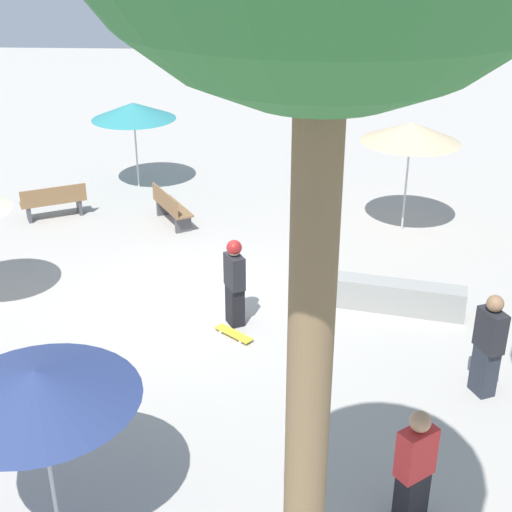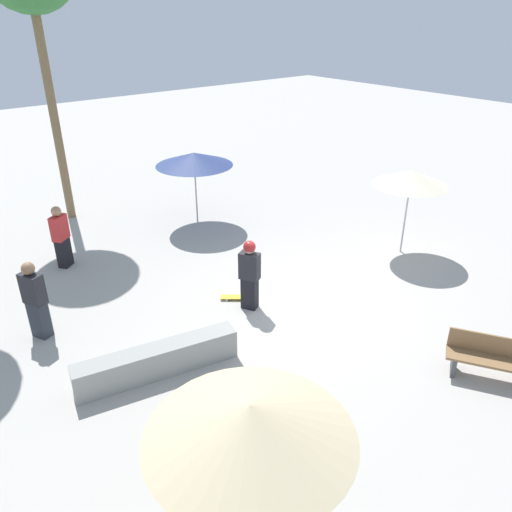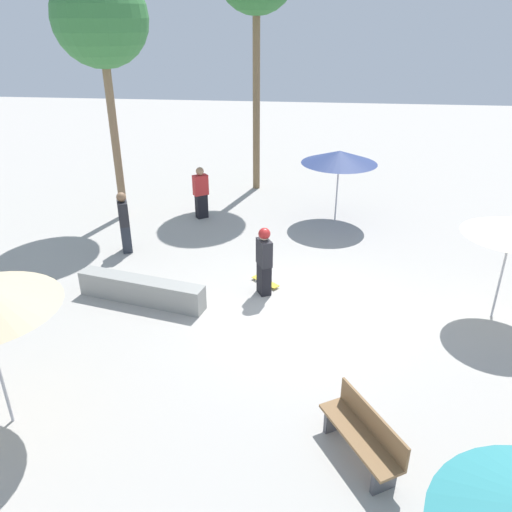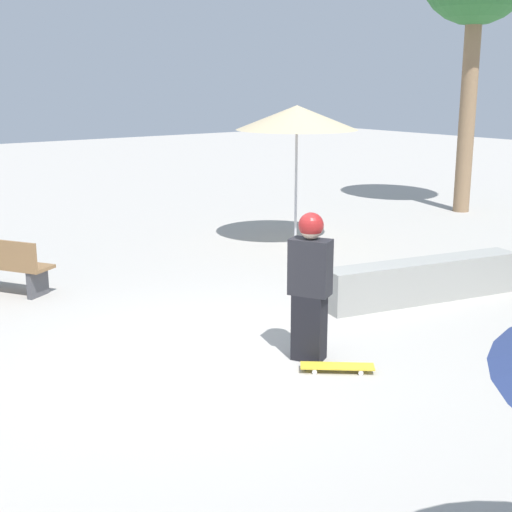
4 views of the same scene
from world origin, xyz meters
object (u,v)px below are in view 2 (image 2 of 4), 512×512
object	(u,v)px
concrete_ledge	(158,360)
bystander_far	(35,300)
skateboard	(237,297)
skater_main	(250,273)
bench_near	(492,359)
shade_umbrella_tan	(250,421)
bystander_watching	(61,237)
shade_umbrella_navy	(194,159)
shade_umbrella_cream	(411,178)

from	to	relation	value
concrete_ledge	bystander_far	size ratio (longest dim) A/B	1.79
skateboard	bystander_far	distance (m)	4.39
skater_main	bench_near	xyz separation A→B (m)	(-1.94, 4.72, -0.49)
skater_main	shade_umbrella_tan	bearing A→B (deg)	113.84
bystander_far	skater_main	bearing A→B (deg)	-138.53
bystander_watching	skater_main	bearing A→B (deg)	81.26
shade_umbrella_navy	concrete_ledge	bearing A→B (deg)	50.87
skater_main	shade_umbrella_cream	size ratio (longest dim) A/B	0.71
concrete_ledge	shade_umbrella_cream	distance (m)	8.12
concrete_ledge	bystander_watching	xyz separation A→B (m)	(-0.25, -5.42, 0.55)
skateboard	concrete_ledge	xyz separation A→B (m)	(2.77, 1.17, 0.24)
shade_umbrella_cream	bystander_far	bearing A→B (deg)	-14.38
shade_umbrella_tan	shade_umbrella_cream	bearing A→B (deg)	-154.53
concrete_ledge	shade_umbrella_tan	world-z (taller)	shade_umbrella_tan
skateboard	shade_umbrella_navy	world-z (taller)	shade_umbrella_navy
bystander_watching	bystander_far	xyz separation A→B (m)	(1.54, 2.80, 0.02)
bench_near	shade_umbrella_tan	world-z (taller)	shade_umbrella_tan
skateboard	shade_umbrella_navy	size ratio (longest dim) A/B	0.31
concrete_ledge	bystander_watching	distance (m)	5.46
skateboard	shade_umbrella_navy	xyz separation A→B (m)	(-1.83, -4.49, 2.03)
skater_main	shade_umbrella_tan	size ratio (longest dim) A/B	0.64
skateboard	shade_umbrella_cream	bearing A→B (deg)	-149.73
skater_main	bystander_watching	xyz separation A→B (m)	(2.52, -4.72, -0.07)
skater_main	bystander_far	size ratio (longest dim) A/B	0.97
skateboard	shade_umbrella_cream	world-z (taller)	shade_umbrella_cream
concrete_ledge	bystander_watching	bearing A→B (deg)	-92.69
shade_umbrella_tan	bystander_watching	xyz separation A→B (m)	(-1.17, -9.35, -1.56)
bench_near	skater_main	bearing A→B (deg)	-8.22
skateboard	shade_umbrella_tan	xyz separation A→B (m)	(3.69, 5.10, 2.35)
skater_main	concrete_ledge	world-z (taller)	skater_main
skateboard	skater_main	bearing A→B (deg)	131.31
shade_umbrella_tan	bystander_watching	size ratio (longest dim) A/B	1.56
bystander_far	shade_umbrella_tan	bearing A→B (deg)	160.03
shade_umbrella_cream	shade_umbrella_navy	bearing A→B (deg)	-58.52
concrete_ledge	skater_main	bearing A→B (deg)	-165.78
shade_umbrella_tan	concrete_ledge	bearing A→B (deg)	-103.13
skater_main	shade_umbrella_cream	xyz separation A→B (m)	(-5.12, 0.43, 1.25)
skateboard	bystander_watching	xyz separation A→B (m)	(2.51, -4.26, 0.79)
shade_umbrella_cream	shade_umbrella_tan	xyz separation A→B (m)	(8.82, 4.20, 0.24)
concrete_ledge	bench_near	size ratio (longest dim) A/B	1.94
skateboard	shade_umbrella_navy	bearing A→B (deg)	-72.04
skateboard	bystander_far	xyz separation A→B (m)	(4.06, -1.46, 0.81)
skater_main	shade_umbrella_navy	bearing A→B (deg)	-47.83
bench_near	shade_umbrella_cream	world-z (taller)	shade_umbrella_cream
shade_umbrella_tan	bystander_far	world-z (taller)	shade_umbrella_tan
bystander_watching	bystander_far	distance (m)	3.20
skater_main	shade_umbrella_tan	xyz separation A→B (m)	(3.69, 4.63, 1.49)
concrete_ledge	bench_near	bearing A→B (deg)	139.58
bystander_watching	shade_umbrella_cream	bearing A→B (deg)	109.16
concrete_ledge	bystander_watching	world-z (taller)	bystander_watching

